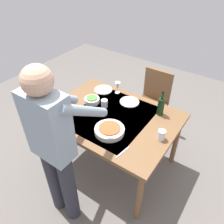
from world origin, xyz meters
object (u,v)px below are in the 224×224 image
object	(u,v)px
dining_table	(112,121)
chair_near	(153,98)
water_cup_near_right	(161,135)
wine_glass_left	(118,86)
person_server	(54,145)
water_cup_near_left	(104,103)
dinner_plate_near	(103,90)
dinner_plate_far	(130,102)
side_bowl_salad	(92,100)
wine_bottle	(161,106)
serving_bowl_pasta	(110,130)

from	to	relation	value
dining_table	chair_near	distance (m)	0.92
water_cup_near_right	wine_glass_left	bearing A→B (deg)	-28.92
person_server	water_cup_near_left	bearing A→B (deg)	-81.32
wine_glass_left	dinner_plate_near	distance (m)	0.21
water_cup_near_right	dinner_plate_far	world-z (taller)	water_cup_near_right
water_cup_near_right	side_bowl_salad	bearing A→B (deg)	-6.07
person_server	wine_bottle	world-z (taller)	person_server
chair_near	person_server	xyz separation A→B (m)	(0.12, 1.69, 0.43)
side_bowl_salad	wine_bottle	bearing A→B (deg)	-161.63
chair_near	person_server	bearing A→B (deg)	86.10
side_bowl_salad	dinner_plate_near	bearing A→B (deg)	-80.23
dining_table	serving_bowl_pasta	size ratio (longest dim) A/B	4.69
person_server	dinner_plate_far	size ratio (longest dim) A/B	7.34
wine_glass_left	dinner_plate_far	bearing A→B (deg)	158.88
wine_glass_left	water_cup_near_left	distance (m)	0.34
wine_bottle	dinner_plate_far	size ratio (longest dim) A/B	1.29
dinner_plate_far	dinner_plate_near	bearing A→B (deg)	-5.23
person_server	water_cup_near_right	size ratio (longest dim) A/B	15.96
dining_table	serving_bowl_pasta	xyz separation A→B (m)	(-0.13, 0.24, 0.11)
serving_bowl_pasta	wine_bottle	bearing A→B (deg)	-116.83
dining_table	side_bowl_salad	size ratio (longest dim) A/B	7.81
chair_near	dinner_plate_far	world-z (taller)	chair_near
wine_glass_left	dinner_plate_near	size ratio (longest dim) A/B	0.66
wine_glass_left	dinner_plate_near	world-z (taller)	wine_glass_left
dining_table	dinner_plate_near	size ratio (longest dim) A/B	6.11
wine_bottle	dinner_plate_far	world-z (taller)	wine_bottle
serving_bowl_pasta	side_bowl_salad	world-z (taller)	same
dinner_plate_far	chair_near	bearing A→B (deg)	-95.53
wine_glass_left	dinner_plate_near	xyz separation A→B (m)	(0.18, 0.05, -0.10)
wine_bottle	dinner_plate_near	distance (m)	0.82
side_bowl_salad	dinner_plate_near	xyz separation A→B (m)	(0.05, -0.29, -0.03)
serving_bowl_pasta	dining_table	bearing A→B (deg)	-60.40
dining_table	water_cup_near_left	bearing A→B (deg)	-27.28
water_cup_near_left	side_bowl_salad	world-z (taller)	water_cup_near_left
person_server	chair_near	bearing A→B (deg)	-93.90
water_cup_near_left	water_cup_near_right	distance (m)	0.77
wine_glass_left	side_bowl_salad	size ratio (longest dim) A/B	0.84
water_cup_near_left	chair_near	bearing A→B (deg)	-106.85
wine_bottle	serving_bowl_pasta	bearing A→B (deg)	63.17
dinner_plate_far	serving_bowl_pasta	bearing A→B (deg)	100.85
dining_table	dinner_plate_near	xyz separation A→B (m)	(0.39, -0.37, 0.08)
wine_bottle	wine_glass_left	xyz separation A→B (m)	(0.63, -0.09, -0.01)
dining_table	water_cup_near_left	xyz separation A→B (m)	(0.17, -0.09, 0.12)
serving_bowl_pasta	wine_glass_left	bearing A→B (deg)	-62.41
water_cup_near_right	chair_near	bearing A→B (deg)	-61.16
water_cup_near_left	side_bowl_salad	size ratio (longest dim) A/B	0.51
dinner_plate_near	dining_table	bearing A→B (deg)	136.87
water_cup_near_right	side_bowl_salad	world-z (taller)	water_cup_near_right
side_bowl_salad	water_cup_near_right	bearing A→B (deg)	173.93
dinner_plate_near	wine_bottle	bearing A→B (deg)	177.15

